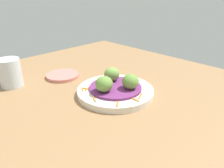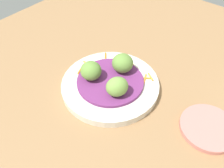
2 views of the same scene
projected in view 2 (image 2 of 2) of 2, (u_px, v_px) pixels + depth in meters
table_surface at (133, 84)px, 62.57cm from camera, size 110.00×110.00×2.00cm
main_plate at (110, 85)px, 59.44cm from camera, size 24.68×24.68×1.98cm
cabbage_bed at (110, 81)px, 58.45cm from camera, size 16.81×16.81×0.80cm
carrot_garnish at (118, 69)px, 62.00cm from camera, size 19.09×13.72×0.40cm
guac_scoop_left at (123, 63)px, 59.00cm from camera, size 7.11×7.12×4.77cm
guac_scoop_center at (91, 71)px, 57.10cm from camera, size 5.93×5.87×4.65cm
guac_scoop_right at (117, 87)px, 53.31cm from camera, size 6.54×6.83×4.70cm
side_plate_small at (208, 128)px, 50.95cm from camera, size 12.46×12.46×1.17cm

